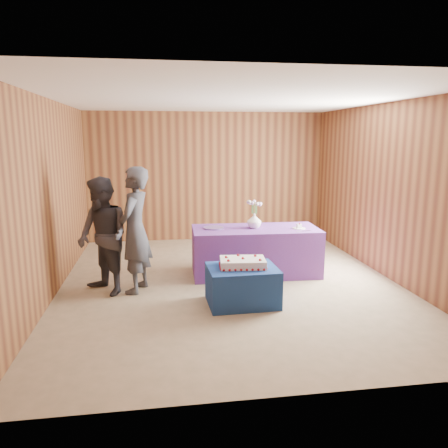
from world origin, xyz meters
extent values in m
plane|color=tan|center=(0.00, 0.00, 0.00)|extent=(6.00, 6.00, 0.00)
cube|color=brown|center=(0.00, 3.00, 1.35)|extent=(5.00, 0.04, 2.70)
cube|color=brown|center=(0.00, -3.00, 1.35)|extent=(5.00, 0.04, 2.70)
cube|color=brown|center=(-2.50, 0.00, 1.35)|extent=(0.04, 6.00, 2.70)
cube|color=brown|center=(2.50, 0.00, 1.35)|extent=(0.04, 6.00, 2.70)
cube|color=white|center=(0.00, 0.00, 2.70)|extent=(5.00, 6.00, 0.04)
cube|color=navy|center=(0.03, -0.86, 0.25)|extent=(0.92, 0.72, 0.50)
cube|color=#663593|center=(0.49, 0.40, 0.38)|extent=(2.03, 0.97, 0.75)
cube|color=white|center=(0.04, -0.82, 0.55)|extent=(0.62, 0.45, 0.11)
sphere|color=maroon|center=(-0.27, -0.99, 0.52)|extent=(0.03, 0.03, 0.03)
sphere|color=maroon|center=(0.31, -1.05, 0.52)|extent=(0.03, 0.03, 0.03)
sphere|color=maroon|center=(-0.24, -0.60, 0.52)|extent=(0.03, 0.03, 0.03)
sphere|color=maroon|center=(0.35, -0.66, 0.52)|extent=(0.03, 0.03, 0.03)
sphere|color=maroon|center=(-0.15, -0.90, 0.63)|extent=(0.04, 0.04, 0.04)
cone|color=#14581D|center=(-0.12, -0.90, 0.61)|extent=(0.01, 0.02, 0.02)
sphere|color=maroon|center=(0.20, -0.75, 0.63)|extent=(0.04, 0.04, 0.04)
cone|color=#14581D|center=(0.23, -0.75, 0.61)|extent=(0.01, 0.02, 0.02)
sphere|color=maroon|center=(0.04, -0.82, 0.63)|extent=(0.04, 0.04, 0.04)
cone|color=#14581D|center=(0.06, -0.82, 0.61)|extent=(0.01, 0.02, 0.02)
imported|color=white|center=(0.47, 0.43, 0.87)|extent=(0.22, 0.22, 0.23)
cylinder|color=#2B6D30|center=(0.51, 0.43, 1.07)|extent=(0.01, 0.01, 0.16)
sphere|color=#C6A7D8|center=(0.57, 0.43, 1.15)|extent=(0.05, 0.05, 0.05)
cylinder|color=#2B6D30|center=(0.50, 0.45, 1.07)|extent=(0.01, 0.01, 0.16)
sphere|color=silver|center=(0.54, 0.49, 1.15)|extent=(0.05, 0.05, 0.05)
cylinder|color=#2B6D30|center=(0.47, 0.47, 1.07)|extent=(0.01, 0.01, 0.16)
sphere|color=#C6A7D8|center=(0.48, 0.53, 1.15)|extent=(0.05, 0.05, 0.05)
cylinder|color=#2B6D30|center=(0.45, 0.46, 1.07)|extent=(0.01, 0.01, 0.16)
sphere|color=silver|center=(0.42, 0.51, 1.15)|extent=(0.05, 0.05, 0.05)
cylinder|color=#2B6D30|center=(0.43, 0.44, 1.07)|extent=(0.01, 0.01, 0.16)
sphere|color=#C6A7D8|center=(0.37, 0.46, 1.15)|extent=(0.05, 0.05, 0.05)
cylinder|color=#2B6D30|center=(0.43, 0.42, 1.07)|extent=(0.01, 0.01, 0.16)
sphere|color=silver|center=(0.37, 0.40, 1.15)|extent=(0.05, 0.05, 0.05)
cylinder|color=#2B6D30|center=(0.45, 0.39, 1.07)|extent=(0.01, 0.01, 0.16)
sphere|color=#C6A7D8|center=(0.42, 0.34, 1.15)|extent=(0.05, 0.05, 0.05)
cylinder|color=#2B6D30|center=(0.47, 0.39, 1.07)|extent=(0.01, 0.01, 0.16)
sphere|color=silver|center=(0.48, 0.33, 1.15)|extent=(0.05, 0.05, 0.05)
cylinder|color=#2B6D30|center=(0.50, 0.40, 1.07)|extent=(0.01, 0.01, 0.16)
sphere|color=#C6A7D8|center=(0.54, 0.37, 1.15)|extent=(0.05, 0.05, 0.05)
cylinder|color=#644891|center=(-0.18, 0.48, 0.76)|extent=(0.38, 0.38, 0.02)
cylinder|color=white|center=(1.16, 0.26, 0.76)|extent=(0.26, 0.26, 0.01)
cube|color=white|center=(1.16, 0.26, 0.79)|extent=(0.08, 0.07, 0.06)
sphere|color=maroon|center=(1.16, 0.24, 0.84)|extent=(0.03, 0.03, 0.03)
cube|color=silver|center=(1.17, 0.07, 0.75)|extent=(0.26, 0.08, 0.00)
imported|color=#393B43|center=(-1.37, -0.14, 0.89)|extent=(0.61, 0.75, 1.78)
imported|color=#33343E|center=(-1.81, -0.18, 0.82)|extent=(0.98, 1.01, 1.65)
camera|label=1|loc=(-1.04, -6.24, 2.17)|focal=35.00mm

